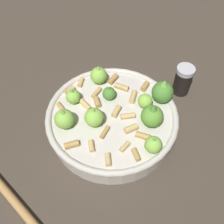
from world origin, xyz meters
name	(u,v)px	position (x,y,z in m)	size (l,w,h in m)	color
ground_plane	(112,128)	(0.00, 0.00, 0.00)	(2.40, 2.40, 0.00)	#42382D
cooking_pan	(113,119)	(0.00, 0.00, 0.04)	(0.28, 0.28, 0.11)	beige
pepper_shaker	(183,80)	(0.21, 0.01, 0.04)	(0.04, 0.04, 0.08)	black
wooden_spoon	(6,191)	(-0.25, -0.02, 0.01)	(0.09, 0.24, 0.02)	#B2844C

